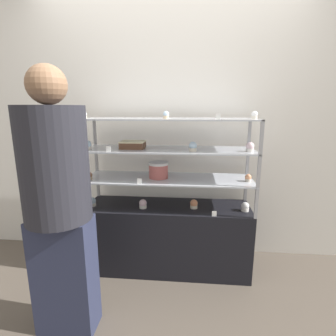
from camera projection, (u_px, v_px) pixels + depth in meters
name	position (u px, v px, depth m)	size (l,w,h in m)	color
ground_plane	(168.00, 266.00, 2.46)	(20.00, 20.00, 0.00)	brown
back_wall	(171.00, 124.00, 2.53)	(8.00, 0.05, 2.60)	silver
display_base	(168.00, 237.00, 2.39)	(1.44, 0.44, 0.60)	black
display_riser_lower	(168.00, 180.00, 2.27)	(1.44, 0.44, 0.25)	#99999E
display_riser_middle	(168.00, 151.00, 2.22)	(1.44, 0.44, 0.25)	#99999E
display_riser_upper	(168.00, 120.00, 2.16)	(1.44, 0.44, 0.25)	#99999E
layer_cake_centerpiece	(158.00, 170.00, 2.26)	(0.17, 0.17, 0.14)	#C66660
sheet_cake_frosted	(133.00, 145.00, 2.24)	(0.20, 0.18, 0.06)	brown
cupcake_0	(92.00, 202.00, 2.32)	(0.07, 0.07, 0.08)	white
cupcake_1	(143.00, 204.00, 2.27)	(0.07, 0.07, 0.08)	white
cupcake_2	(194.00, 204.00, 2.26)	(0.07, 0.07, 0.08)	beige
cupcake_3	(245.00, 207.00, 2.20)	(0.07, 0.07, 0.08)	white
price_tag_0	(214.00, 214.00, 2.09)	(0.04, 0.00, 0.04)	white
cupcake_4	(89.00, 176.00, 2.22)	(0.05, 0.05, 0.06)	#CCB28C
cupcake_5	(248.00, 178.00, 2.16)	(0.05, 0.05, 0.06)	beige
price_tag_1	(139.00, 181.00, 2.09)	(0.04, 0.00, 0.04)	white
cupcake_6	(88.00, 145.00, 2.18)	(0.06, 0.06, 0.08)	white
cupcake_7	(193.00, 147.00, 2.09)	(0.06, 0.06, 0.08)	beige
cupcake_8	(250.00, 147.00, 2.06)	(0.06, 0.06, 0.08)	white
price_tag_2	(108.00, 149.00, 2.05)	(0.04, 0.00, 0.04)	white
cupcake_9	(84.00, 115.00, 2.09)	(0.05, 0.05, 0.06)	beige
cupcake_10	(166.00, 115.00, 2.11)	(0.05, 0.05, 0.06)	#CCB28C
cupcake_11	(255.00, 115.00, 2.03)	(0.05, 0.05, 0.06)	beige
price_tag_3	(218.00, 116.00, 1.92)	(0.04, 0.00, 0.04)	white
customer_figure	(58.00, 201.00, 1.59)	(0.39, 0.39, 1.69)	#282D47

